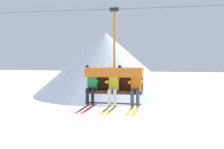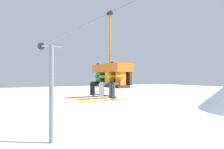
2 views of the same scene
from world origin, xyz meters
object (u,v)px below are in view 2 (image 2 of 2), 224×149
at_px(lift_tower_near, 51,91).
at_px(skier_orange, 117,80).
at_px(skier_yellow, 107,79).
at_px(skier_green, 97,79).
at_px(chairlift_chair, 112,72).

bearing_deg(lift_tower_near, skier_orange, -4.78).
height_order(lift_tower_near, skier_yellow, lift_tower_near).
distance_m(skier_green, skier_yellow, 0.74).
distance_m(lift_tower_near, chairlift_chair, 10.49).
distance_m(chairlift_chair, skier_green, 0.82).
height_order(lift_tower_near, skier_orange, lift_tower_near).
distance_m(chairlift_chair, skier_orange, 0.82).
bearing_deg(skier_green, skier_orange, -0.27).
bearing_deg(skier_yellow, skier_orange, -0.54).
height_order(chairlift_chair, skier_orange, chairlift_chair).
bearing_deg(skier_yellow, chairlift_chair, 90.89).
bearing_deg(skier_orange, chairlift_chair, 163.16).
bearing_deg(skier_green, chairlift_chair, 16.28).
relative_size(skier_green, skier_orange, 1.00).
bearing_deg(chairlift_chair, skier_green, -163.72).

